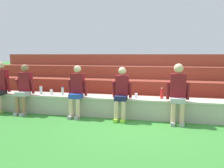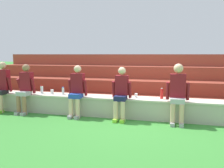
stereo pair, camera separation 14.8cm
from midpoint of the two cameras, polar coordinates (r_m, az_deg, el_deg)
ground_plane at (r=5.98m, az=6.17°, el=-8.82°), size 80.00×80.00×0.00m
stone_seating_wall at (r=6.18m, az=6.51°, el=-5.64°), size 9.17×0.60×0.52m
brick_bleachers at (r=8.18m, az=8.18°, el=-0.04°), size 11.32×2.67×1.65m
person_far_left at (r=7.41m, az=-26.26°, el=-0.35°), size 0.53×0.53×1.44m
person_left_of_center at (r=6.95m, az=-21.33°, el=-0.81°), size 0.52×0.54×1.38m
person_center at (r=6.21m, az=-9.33°, el=-1.40°), size 0.52×0.52×1.37m
person_right_of_center at (r=5.85m, az=1.59°, el=-2.03°), size 0.50×0.55×1.34m
person_far_right at (r=5.74m, az=15.15°, el=-1.76°), size 0.54×0.52×1.44m
water_bottle_near_left at (r=6.09m, az=11.43°, el=-2.29°), size 0.08×0.08×0.28m
water_bottle_near_right at (r=6.72m, az=-12.65°, el=-1.70°), size 0.07×0.07×0.22m
water_bottle_mid_left at (r=7.03m, az=-17.60°, el=-1.39°), size 0.08×0.08×0.24m
plastic_cup_left_end at (r=6.90m, az=-15.25°, el=-1.88°), size 0.09×0.09×0.13m
plastic_cup_right_end at (r=6.18m, az=5.24°, el=-2.78°), size 0.08×0.08×0.11m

